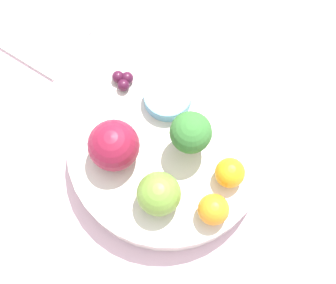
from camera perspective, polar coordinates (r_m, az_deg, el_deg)
name	(u,v)px	position (r m, az deg, el deg)	size (l,w,h in m)	color
ground_plane	(168,159)	(0.62, 0.00, -2.10)	(6.00, 6.00, 0.00)	gray
table_surface	(168,157)	(0.61, 0.00, -1.84)	(1.20, 1.20, 0.02)	silver
bowl	(168,150)	(0.58, 0.00, -0.97)	(0.24, 0.24, 0.04)	silver
broccoli	(191,133)	(0.52, 2.79, 1.09)	(0.05, 0.05, 0.07)	#8CB76B
apple_red	(114,145)	(0.53, -6.64, -0.42)	(0.06, 0.06, 0.06)	maroon
apple_green	(159,194)	(0.52, -1.13, -6.34)	(0.05, 0.05, 0.05)	olive
orange_front	(231,171)	(0.54, 7.70, -3.47)	(0.03, 0.03, 0.03)	orange
orange_back	(213,209)	(0.53, 5.56, -8.19)	(0.04, 0.04, 0.04)	orange
grape_cluster	(123,80)	(0.59, -5.51, 7.54)	(0.03, 0.03, 0.02)	#47142D
small_cup	(168,97)	(0.57, -0.04, 5.53)	(0.06, 0.06, 0.02)	#66B2DB
napkin	(38,23)	(0.70, -15.53, 13.76)	(0.15, 0.13, 0.01)	white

